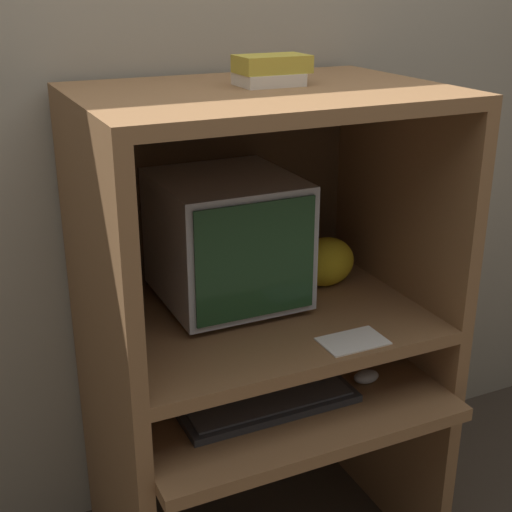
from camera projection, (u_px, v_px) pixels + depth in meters
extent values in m
cube|color=gray|center=(206.00, 111.00, 2.13)|extent=(6.00, 0.06, 2.60)
cube|color=brown|center=(118.00, 502.00, 1.99)|extent=(0.04, 0.67, 0.61)
cube|color=brown|center=(383.00, 424.00, 2.34)|extent=(0.04, 0.67, 0.61)
cube|color=brown|center=(290.00, 409.00, 1.91)|extent=(0.85, 0.46, 0.04)
cube|color=brown|center=(107.00, 377.00, 1.84)|extent=(0.04, 0.67, 0.19)
cube|color=brown|center=(392.00, 313.00, 2.19)|extent=(0.04, 0.67, 0.19)
cube|color=brown|center=(262.00, 317.00, 1.99)|extent=(0.85, 0.67, 0.04)
cube|color=brown|center=(94.00, 230.00, 1.69)|extent=(0.04, 0.67, 0.61)
cube|color=brown|center=(402.00, 187.00, 2.04)|extent=(0.04, 0.67, 0.61)
cube|color=brown|center=(262.00, 96.00, 1.77)|extent=(0.85, 0.67, 0.04)
cube|color=#48321E|center=(216.00, 178.00, 2.14)|extent=(0.85, 0.01, 0.61)
cylinder|color=#B2B2B7|center=(227.00, 297.00, 2.05)|extent=(0.21, 0.21, 0.02)
cube|color=#B2B2B7|center=(226.00, 237.00, 1.98)|extent=(0.37, 0.39, 0.35)
cube|color=#1E4223|center=(256.00, 261.00, 1.81)|extent=(0.33, 0.01, 0.31)
cube|color=#2D2D30|center=(270.00, 405.00, 1.87)|extent=(0.48, 0.15, 0.02)
cube|color=#474749|center=(270.00, 401.00, 1.87)|extent=(0.44, 0.12, 0.01)
ellipsoid|color=#B7B7B7|center=(366.00, 377.00, 1.99)|extent=(0.08, 0.05, 0.03)
ellipsoid|color=gold|center=(326.00, 262.00, 2.13)|extent=(0.18, 0.14, 0.15)
cube|color=beige|center=(269.00, 79.00, 1.80)|extent=(0.16, 0.12, 0.03)
cube|color=gold|center=(272.00, 64.00, 1.79)|extent=(0.18, 0.11, 0.04)
cube|color=white|center=(353.00, 341.00, 1.82)|extent=(0.17, 0.11, 0.00)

